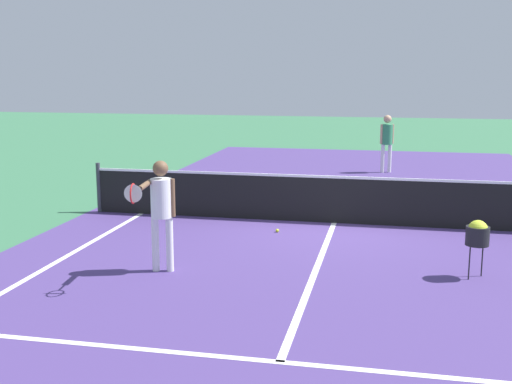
{
  "coord_description": "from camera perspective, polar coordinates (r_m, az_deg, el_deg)",
  "views": [
    {
      "loc": [
        1.06,
        -12.62,
        3.02
      ],
      "look_at": [
        -1.14,
        -2.21,
        1.0
      ],
      "focal_mm": 45.14,
      "sensor_mm": 36.0,
      "label": 1
    }
  ],
  "objects": [
    {
      "name": "player_far",
      "position": [
        19.57,
        11.53,
        4.77
      ],
      "size": [
        0.4,
        0.32,
        1.71
      ],
      "color": "white",
      "rests_on": "ground_plane"
    },
    {
      "name": "player_near",
      "position": [
        9.71,
        -8.44,
        -0.99
      ],
      "size": [
        0.42,
        1.24,
        1.7
      ],
      "color": "white",
      "rests_on": "ground_plane"
    },
    {
      "name": "line_center_service",
      "position": [
        9.94,
        5.29,
        -6.95
      ],
      "size": [
        0.1,
        6.4,
        0.01
      ],
      "primitive_type": "cube",
      "color": "white",
      "rests_on": "ground_plane"
    },
    {
      "name": "net",
      "position": [
        12.91,
        6.99,
        -0.62
      ],
      "size": [
        10.23,
        0.09,
        1.07
      ],
      "color": "#33383D",
      "rests_on": "ground_plane"
    },
    {
      "name": "ball_hopper",
      "position": [
        9.94,
        19.05,
        -3.5
      ],
      "size": [
        0.34,
        0.34,
        0.87
      ],
      "color": "black",
      "rests_on": "ground_plane"
    },
    {
      "name": "line_service_near",
      "position": [
        6.99,
        2.12,
        -14.82
      ],
      "size": [
        8.22,
        0.1,
        0.01
      ],
      "primitive_type": "cube",
      "color": "white",
      "rests_on": "ground_plane"
    },
    {
      "name": "court_surface_inbounds",
      "position": [
        13.02,
        6.94,
        -2.74
      ],
      "size": [
        10.62,
        24.4,
        0.0
      ],
      "primitive_type": "cube",
      "color": "#4C387A",
      "rests_on": "ground_plane"
    },
    {
      "name": "ground_plane",
      "position": [
        13.02,
        6.94,
        -2.74
      ],
      "size": [
        60.0,
        60.0,
        0.0
      ],
      "primitive_type": "plane",
      "color": "#38724C"
    },
    {
      "name": "tennis_ball_near_net",
      "position": [
        12.19,
        1.9,
        -3.43
      ],
      "size": [
        0.07,
        0.07,
        0.07
      ],
      "primitive_type": "sphere",
      "color": "#CCE033",
      "rests_on": "ground_plane"
    }
  ]
}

